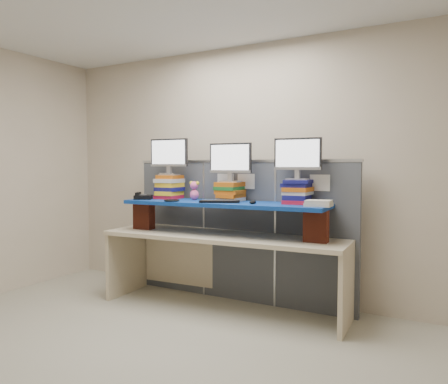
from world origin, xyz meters
The scene contains 18 objects.
room centered at (0.00, 0.00, 1.40)m, with size 5.00×4.00×2.80m.
cubicle_partition centered at (0.00, 1.78, 0.77)m, with size 2.60×0.06×1.53m.
desk centered at (0.00, 1.45, 0.61)m, with size 2.56×0.88×0.77m.
brick_pier_left centered at (-0.95, 1.34, 0.91)m, with size 0.22×0.12×0.29m, color maroon.
brick_pier_right centered at (0.96, 1.45, 0.91)m, with size 0.22×0.12×0.29m, color maroon.
blue_board centered at (0.00, 1.45, 1.08)m, with size 2.13×0.53×0.04m, color navy.
book_stack_left centered at (-0.74, 1.53, 1.23)m, with size 0.26×0.32×0.26m.
book_stack_center centered at (0.01, 1.56, 1.20)m, with size 0.26×0.30×0.20m.
book_stack_right centered at (0.73, 1.61, 1.22)m, with size 0.29×0.33×0.23m.
monitor_left centered at (-0.74, 1.52, 1.59)m, with size 0.46×0.14×0.40m.
monitor_center centered at (0.01, 1.57, 1.53)m, with size 0.46×0.14×0.40m.
monitor_right centered at (0.72, 1.61, 1.56)m, with size 0.46×0.14×0.40m.
keyboard centered at (0.01, 1.34, 1.11)m, with size 0.42×0.29×0.03m.
mouse centered at (0.36, 1.37, 1.12)m, with size 0.06×0.10×0.03m, color black.
desk_phone centered at (-0.94, 1.30, 1.13)m, with size 0.24×0.24×0.08m.
headset centered at (-0.50, 1.24, 1.11)m, with size 0.16×0.16×0.02m, color black.
plush_toy centered at (-0.40, 1.51, 1.20)m, with size 0.12×0.09×0.20m.
binder_stack centered at (0.99, 1.44, 1.13)m, with size 0.25×0.21×0.06m.
Camera 1 is at (2.16, -2.41, 1.46)m, focal length 35.00 mm.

